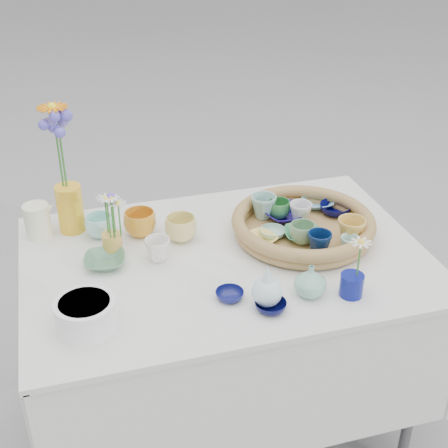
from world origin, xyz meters
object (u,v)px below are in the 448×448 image
object	(u,v)px
display_table	(225,426)
tall_vase_yellow	(70,208)
bud_vase_seafoam	(310,281)
wicker_tray	(303,225)

from	to	relation	value
display_table	tall_vase_yellow	world-z (taller)	tall_vase_yellow
display_table	bud_vase_seafoam	world-z (taller)	bud_vase_seafoam
tall_vase_yellow	bud_vase_seafoam	bearing A→B (deg)	-41.85
bud_vase_seafoam	wicker_tray	bearing A→B (deg)	71.33
wicker_tray	bud_vase_seafoam	xyz separation A→B (m)	(-0.11, -0.31, 0.01)
display_table	bud_vase_seafoam	bearing A→B (deg)	-56.37
display_table	tall_vase_yellow	distance (m)	1.00
wicker_tray	bud_vase_seafoam	bearing A→B (deg)	-108.67
display_table	tall_vase_yellow	size ratio (longest dim) A/B	7.71
display_table	wicker_tray	world-z (taller)	wicker_tray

